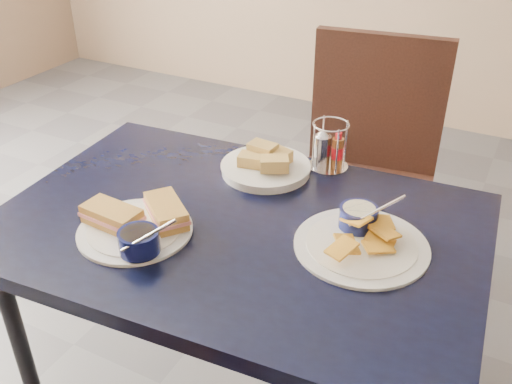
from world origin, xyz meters
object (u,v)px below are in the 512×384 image
at_px(plantain_plate, 361,236).
at_px(bread_basket, 266,165).
at_px(dining_table, 238,245).
at_px(condiment_caddy, 328,149).
at_px(chair_far, 370,161).
at_px(sandwich_plate, 138,224).

xyz_separation_m(plantain_plate, bread_basket, (-0.34, 0.19, 0.00)).
height_order(dining_table, plantain_plate, plantain_plate).
xyz_separation_m(plantain_plate, condiment_caddy, (-0.20, 0.30, 0.04)).
bearing_deg(plantain_plate, bread_basket, 150.22).
bearing_deg(chair_far, bread_basket, -105.25).
distance_m(dining_table, sandwich_plate, 0.25).
height_order(sandwich_plate, condiment_caddy, condiment_caddy).
relative_size(dining_table, bread_basket, 4.95).
xyz_separation_m(bread_basket, condiment_caddy, (0.14, 0.11, 0.03)).
distance_m(dining_table, chair_far, 0.80).
relative_size(sandwich_plate, condiment_caddy, 2.20).
bearing_deg(chair_far, condiment_caddy, -91.31).
bearing_deg(sandwich_plate, bread_basket, 71.50).
xyz_separation_m(chair_far, bread_basket, (-0.15, -0.54, 0.20)).
relative_size(chair_far, bread_basket, 4.08).
bearing_deg(chair_far, sandwich_plate, -106.64).
xyz_separation_m(sandwich_plate, bread_basket, (0.13, 0.40, -0.00)).
bearing_deg(dining_table, chair_far, 82.84).
distance_m(plantain_plate, condiment_caddy, 0.36).
distance_m(chair_far, condiment_caddy, 0.49).
bearing_deg(condiment_caddy, chair_far, 88.69).
bearing_deg(dining_table, plantain_plate, 11.24).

